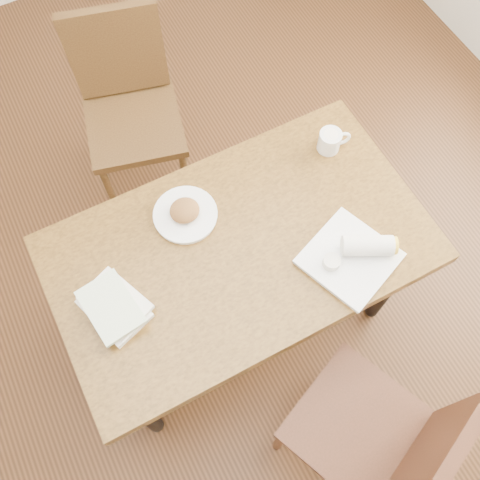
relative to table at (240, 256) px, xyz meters
name	(u,v)px	position (x,y,z in m)	size (l,w,h in m)	color
ground	(240,312)	(0.00, 0.00, -0.67)	(4.00, 5.00, 0.01)	#472814
room_walls	(240,59)	(0.00, 0.00, 0.97)	(4.02, 5.02, 2.80)	beige
table	(240,256)	(0.00, 0.00, 0.00)	(1.31, 0.76, 0.75)	brown
chair_near	(383,441)	(0.13, -0.77, -0.12)	(0.55, 0.55, 0.95)	#452113
chair_far	(129,100)	(-0.06, 0.95, -0.12)	(0.51, 0.51, 0.95)	#4E3516
plate_scone	(185,213)	(-0.12, 0.19, 0.11)	(0.23, 0.23, 0.07)	white
coffee_mug	(331,141)	(0.49, 0.21, 0.13)	(0.12, 0.08, 0.09)	white
plate_burrito	(355,254)	(0.32, -0.22, 0.11)	(0.36, 0.36, 0.09)	white
book_stack	(114,306)	(-0.47, -0.01, 0.11)	(0.23, 0.26, 0.06)	white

